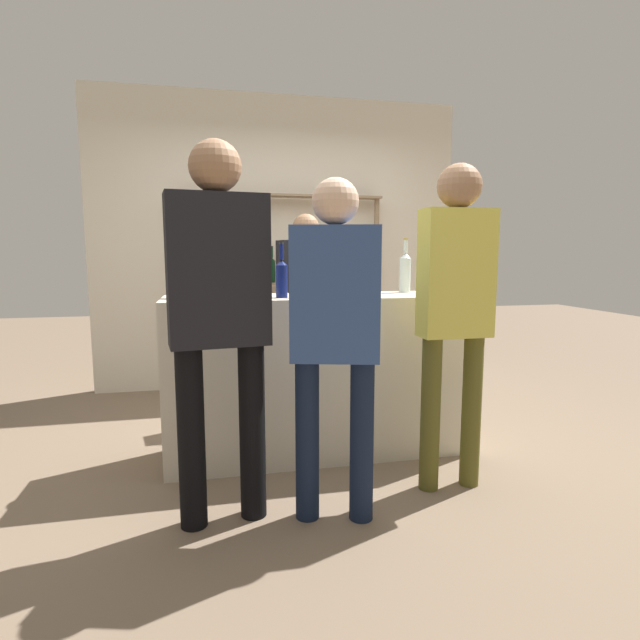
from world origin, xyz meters
name	(u,v)px	position (x,y,z in m)	size (l,w,h in m)	color
ground_plane	(320,452)	(0.00, 0.00, 0.00)	(16.00, 16.00, 0.00)	#7A6651
bar_counter	(320,375)	(0.00, 0.00, 0.52)	(1.95, 0.52, 1.04)	beige
back_wall	(280,244)	(0.00, 1.86, 1.40)	(3.55, 0.12, 2.80)	beige
back_shelf	(283,264)	(0.01, 1.68, 1.21)	(1.93, 0.18, 1.86)	#897056
counter_bottle_0	(261,273)	(-0.37, 0.09, 1.19)	(0.08, 0.08, 0.36)	black
counter_bottle_1	(405,271)	(0.63, 0.14, 1.19)	(0.08, 0.08, 0.37)	silver
counter_bottle_2	(282,277)	(-0.26, -0.08, 1.17)	(0.07, 0.07, 0.33)	#0F1956
counter_bottle_3	(323,275)	(0.01, -0.04, 1.18)	(0.09, 0.09, 0.34)	black
wine_glass	(445,276)	(0.80, -0.12, 1.17)	(0.09, 0.09, 0.17)	silver
cork_jar	(189,284)	(-0.81, 0.03, 1.12)	(0.14, 0.14, 0.16)	silver
server_behind_counter	(306,297)	(0.08, 0.92, 0.95)	(0.48, 0.29, 1.63)	black
customer_left	(219,304)	(-0.64, -0.73, 1.08)	(0.48, 0.26, 1.82)	black
customer_right	(455,297)	(0.61, -0.63, 1.08)	(0.39, 0.23, 1.78)	brown
customer_center	(335,324)	(-0.11, -0.82, 0.98)	(0.45, 0.28, 1.66)	#121C33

